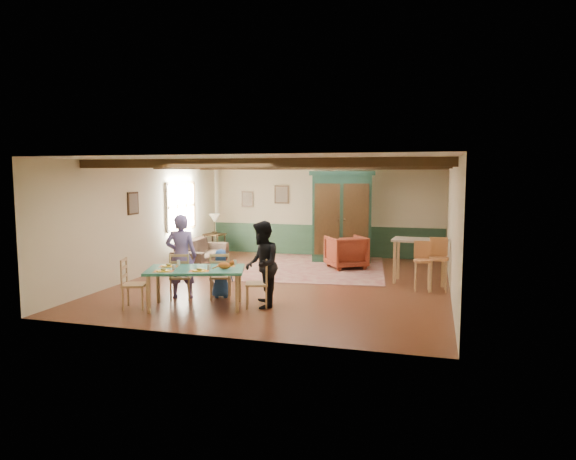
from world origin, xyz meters
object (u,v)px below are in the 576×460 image
(dining_chair_far_left, at_px, (181,276))
(person_child, at_px, (221,273))
(dining_chair_end_left, at_px, (135,284))
(end_table, at_px, (215,244))
(dining_chair_end_right, at_px, (257,283))
(bar_stool_left, at_px, (422,266))
(table_lamp, at_px, (214,224))
(armoire, at_px, (342,217))
(sofa, at_px, (201,252))
(cat, at_px, (224,265))
(person_man, at_px, (181,256))
(person_woman, at_px, (262,264))
(bar_stool_right, at_px, (439,265))
(armchair, at_px, (346,252))
(counter_table, at_px, (420,261))
(dining_table, at_px, (196,288))
(dining_chair_far_right, at_px, (221,275))

(dining_chair_far_left, relative_size, person_child, 0.95)
(dining_chair_end_left, xyz_separation_m, end_table, (-1.12, 6.04, -0.13))
(dining_chair_far_left, distance_m, end_table, 5.40)
(dining_chair_end_right, relative_size, bar_stool_left, 0.88)
(dining_chair_end_right, xyz_separation_m, table_lamp, (-3.21, 5.35, 0.48))
(armoire, height_order, sofa, armoire)
(cat, relative_size, bar_stool_left, 0.33)
(person_man, height_order, armoire, armoire)
(dining_chair_far_left, distance_m, armoire, 5.64)
(armoire, bearing_deg, table_lamp, 172.60)
(person_woman, xyz_separation_m, bar_stool_right, (3.10, 2.21, -0.24))
(person_woman, bearing_deg, armchair, 150.80)
(sofa, height_order, bar_stool_left, bar_stool_left)
(dining_chair_end_right, xyz_separation_m, counter_table, (2.79, 2.96, 0.04))
(dining_table, relative_size, cat, 5.00)
(dining_chair_far_right, height_order, person_child, person_child)
(dining_chair_end_left, height_order, person_child, person_child)
(person_woman, xyz_separation_m, armoire, (0.55, 5.27, 0.46))
(person_woman, height_order, armoire, armoire)
(cat, distance_m, armchair, 4.79)
(cat, bearing_deg, dining_chair_far_left, 139.20)
(cat, height_order, bar_stool_right, bar_stool_right)
(dining_chair_end_right, bearing_deg, end_table, -167.16)
(dining_chair_end_right, relative_size, table_lamp, 1.54)
(dining_chair_end_left, bearing_deg, armoire, -42.60)
(person_woman, distance_m, bar_stool_right, 3.81)
(dining_chair_far_right, xyz_separation_m, sofa, (-2.09, 3.53, -0.13))
(dining_chair_end_left, height_order, cat, dining_chair_end_left)
(armoire, distance_m, table_lamp, 3.86)
(end_table, height_order, counter_table, counter_table)
(counter_table, bearing_deg, bar_stool_right, -61.06)
(dining_chair_far_right, relative_size, dining_chair_end_left, 1.00)
(dining_chair_far_right, xyz_separation_m, bar_stool_left, (3.76, 1.73, 0.06))
(dining_chair_far_left, bearing_deg, person_child, -174.29)
(person_man, relative_size, sofa, 0.75)
(person_man, relative_size, end_table, 2.56)
(dining_table, xyz_separation_m, dining_chair_end_right, (1.04, 0.34, 0.10))
(dining_chair_far_right, bearing_deg, counter_table, -163.71)
(dining_table, bearing_deg, sofa, 114.33)
(dining_chair_end_left, height_order, sofa, dining_chair_end_left)
(person_woman, distance_m, sofa, 5.01)
(dining_chair_far_right, relative_size, cat, 2.64)
(dining_chair_far_left, xyz_separation_m, counter_table, (4.42, 2.76, 0.04))
(dining_table, height_order, bar_stool_right, bar_stool_right)
(dining_chair_far_left, bearing_deg, cat, 139.20)
(dining_chair_end_left, relative_size, armoire, 0.36)
(dining_chair_far_right, bearing_deg, dining_chair_far_left, 0.00)
(person_woman, bearing_deg, dining_chair_end_left, -90.00)
(person_man, bearing_deg, bar_stool_left, -175.35)
(dining_chair_far_right, relative_size, table_lamp, 1.54)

